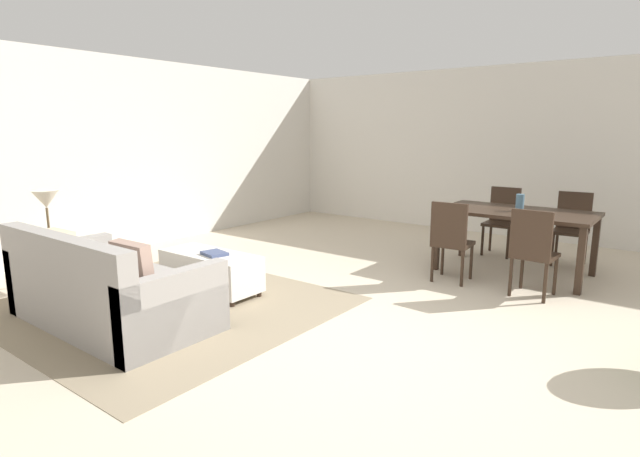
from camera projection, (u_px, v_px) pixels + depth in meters
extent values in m
plane|color=beige|center=(360.00, 340.00, 4.11)|extent=(10.80, 10.80, 0.00)
cube|color=silver|center=(536.00, 153.00, 7.75)|extent=(9.00, 0.12, 2.70)
cube|color=silver|center=(107.00, 155.00, 6.91)|extent=(0.12, 11.00, 2.70)
cube|color=gray|center=(168.00, 305.00, 4.92)|extent=(3.00, 2.80, 0.01)
cube|color=gray|center=(114.00, 299.00, 4.46)|extent=(1.92, 1.00, 0.42)
cube|color=gray|center=(62.00, 262.00, 4.05)|extent=(1.92, 0.16, 0.44)
cube|color=gray|center=(64.00, 272.00, 4.97)|extent=(0.14, 1.00, 0.62)
cube|color=gray|center=(175.00, 310.00, 3.91)|extent=(0.14, 1.00, 0.62)
cube|color=beige|center=(62.00, 250.00, 4.60)|extent=(0.38, 0.11, 0.38)
cube|color=silver|center=(81.00, 258.00, 4.37)|extent=(0.35, 0.11, 0.35)
cube|color=slate|center=(104.00, 265.00, 4.15)|extent=(0.35, 0.11, 0.35)
cube|color=gray|center=(133.00, 268.00, 3.95)|extent=(0.41, 0.15, 0.42)
cube|color=silver|center=(211.00, 270.00, 5.29)|extent=(1.14, 0.48, 0.36)
cylinder|color=#332319|center=(194.00, 276.00, 5.78)|extent=(0.05, 0.05, 0.06)
cylinder|color=#332319|center=(259.00, 294.00, 5.17)|extent=(0.05, 0.05, 0.06)
cylinder|color=#332319|center=(167.00, 284.00, 5.49)|extent=(0.05, 0.05, 0.06)
cylinder|color=#332319|center=(232.00, 304.00, 4.87)|extent=(0.05, 0.05, 0.06)
cube|color=brown|center=(50.00, 242.00, 5.20)|extent=(0.40, 0.40, 0.03)
cylinder|color=brown|center=(62.00, 262.00, 5.49)|extent=(0.04, 0.04, 0.53)
cylinder|color=brown|center=(77.00, 267.00, 5.29)|extent=(0.04, 0.04, 0.53)
cylinder|color=brown|center=(29.00, 269.00, 5.22)|extent=(0.04, 0.04, 0.53)
cylinder|color=brown|center=(44.00, 275.00, 5.02)|extent=(0.04, 0.04, 0.53)
cylinder|color=brown|center=(50.00, 239.00, 5.19)|extent=(0.16, 0.16, 0.02)
cylinder|color=brown|center=(48.00, 223.00, 5.16)|extent=(0.02, 0.02, 0.32)
cone|color=beige|center=(46.00, 199.00, 5.11)|extent=(0.26, 0.26, 0.18)
cube|color=#332319|center=(516.00, 212.00, 5.91)|extent=(1.72, 0.98, 0.04)
cube|color=#332319|center=(463.00, 230.00, 6.79)|extent=(0.07, 0.07, 0.72)
cube|color=#332319|center=(595.00, 246.00, 5.84)|extent=(0.07, 0.07, 0.72)
cube|color=#332319|center=(436.00, 241.00, 6.12)|extent=(0.07, 0.07, 0.72)
cube|color=#332319|center=(580.00, 261.00, 5.17)|extent=(0.07, 0.07, 0.72)
cube|color=#332319|center=(453.00, 244.00, 5.66)|extent=(0.43, 0.43, 0.04)
cube|color=#332319|center=(449.00, 224.00, 5.46)|extent=(0.40, 0.07, 0.47)
cylinder|color=#332319|center=(443.00, 258.00, 5.93)|extent=(0.04, 0.04, 0.41)
cylinder|color=#332319|center=(471.00, 262.00, 5.75)|extent=(0.04, 0.04, 0.41)
cylinder|color=#332319|center=(432.00, 264.00, 5.65)|extent=(0.04, 0.04, 0.41)
cylinder|color=#332319|center=(462.00, 268.00, 5.47)|extent=(0.04, 0.04, 0.41)
cube|color=#332319|center=(535.00, 255.00, 5.13)|extent=(0.42, 0.42, 0.04)
cube|color=#332319|center=(531.00, 234.00, 4.95)|extent=(0.40, 0.06, 0.47)
cylinder|color=#332319|center=(522.00, 270.00, 5.41)|extent=(0.04, 0.04, 0.41)
cylinder|color=#332319|center=(555.00, 276.00, 5.19)|extent=(0.04, 0.04, 0.41)
cylinder|color=#332319|center=(511.00, 277.00, 5.16)|extent=(0.04, 0.04, 0.41)
cylinder|color=#332319|center=(545.00, 283.00, 4.94)|extent=(0.04, 0.04, 0.41)
cube|color=#332319|center=(500.00, 224.00, 6.84)|extent=(0.41, 0.41, 0.04)
cube|color=#332319|center=(505.00, 204.00, 6.94)|extent=(0.40, 0.05, 0.47)
cylinder|color=#332319|center=(508.00, 244.00, 6.65)|extent=(0.04, 0.04, 0.41)
cylinder|color=#332319|center=(482.00, 241.00, 6.85)|extent=(0.04, 0.04, 0.41)
cylinder|color=#332319|center=(515.00, 240.00, 6.92)|extent=(0.04, 0.04, 0.41)
cylinder|color=#332319|center=(490.00, 236.00, 7.12)|extent=(0.04, 0.04, 0.41)
cube|color=#332319|center=(571.00, 232.00, 6.31)|extent=(0.43, 0.43, 0.04)
cube|color=#332319|center=(574.00, 210.00, 6.41)|extent=(0.40, 0.07, 0.47)
cylinder|color=#332319|center=(582.00, 254.00, 6.12)|extent=(0.04, 0.04, 0.41)
cylinder|color=#332319|center=(552.00, 250.00, 6.31)|extent=(0.04, 0.04, 0.41)
cylinder|color=#332319|center=(585.00, 248.00, 6.40)|extent=(0.04, 0.04, 0.41)
cylinder|color=#332319|center=(556.00, 245.00, 6.59)|extent=(0.04, 0.04, 0.41)
cylinder|color=slate|center=(520.00, 203.00, 5.85)|extent=(0.09, 0.09, 0.20)
cube|color=#3F4C72|center=(214.00, 253.00, 5.17)|extent=(0.30, 0.25, 0.03)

